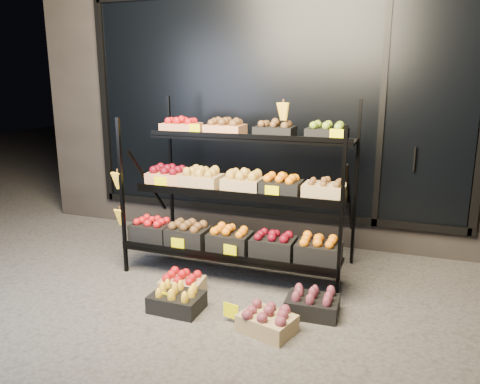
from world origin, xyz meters
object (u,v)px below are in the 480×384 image
at_px(display_rack, 238,192).
at_px(floor_crate_left, 182,283).
at_px(floor_crate_midright, 267,320).
at_px(floor_crate_midleft, 177,299).

bearing_deg(display_rack, floor_crate_left, -113.59).
height_order(floor_crate_left, floor_crate_midright, floor_crate_midright).
bearing_deg(floor_crate_left, floor_crate_midright, -28.61).
distance_m(floor_crate_midleft, floor_crate_midright, 0.79).
relative_size(display_rack, floor_crate_midleft, 5.26).
bearing_deg(floor_crate_midright, display_rack, 137.28).
distance_m(display_rack, floor_crate_midleft, 1.19).
bearing_deg(floor_crate_midright, floor_crate_left, 173.60).
relative_size(floor_crate_left, floor_crate_midright, 0.85).
bearing_deg(display_rack, floor_crate_midleft, -100.45).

